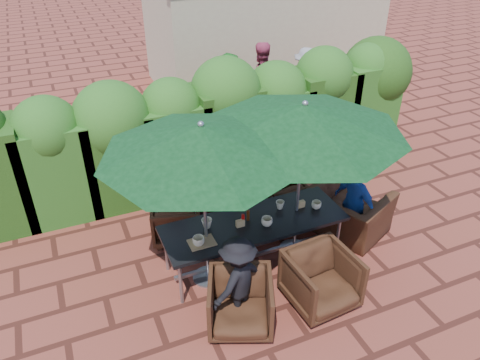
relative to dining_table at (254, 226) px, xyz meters
name	(u,v)px	position (x,y,z in m)	size (l,w,h in m)	color
ground	(253,255)	(0.06, 0.14, -0.68)	(80.00, 80.00, 0.00)	brown
dining_table	(254,226)	(0.00, 0.00, 0.00)	(2.63, 0.90, 0.75)	black
umbrella_left	(202,140)	(-0.73, -0.05, 1.54)	(2.56, 2.56, 2.46)	gray
umbrella_right	(304,118)	(0.69, 0.01, 1.54)	(2.77, 2.77, 2.46)	gray
chair_far_left	(176,217)	(-0.86, 1.02, -0.30)	(0.74, 0.69, 0.76)	black
chair_far_mid	(235,203)	(0.11, 0.97, -0.25)	(0.82, 0.77, 0.85)	black
chair_far_right	(278,196)	(0.87, 0.93, -0.30)	(0.73, 0.68, 0.75)	black
chair_near_left	(240,301)	(-0.64, -0.99, -0.27)	(0.79, 0.74, 0.81)	black
chair_near_right	(322,278)	(0.49, -1.06, -0.25)	(0.83, 0.78, 0.85)	black
chair_end_right	(348,205)	(1.68, 0.09, -0.17)	(1.17, 0.76, 1.02)	black
adult_far_left	(175,200)	(-0.85, 1.04, 0.02)	(0.68, 0.41, 1.39)	white
adult_far_mid	(231,197)	(0.01, 0.89, -0.07)	(0.43, 0.35, 1.21)	#1D459D
adult_far_right	(277,185)	(0.88, 0.99, -0.11)	(0.54, 0.33, 1.13)	black
adult_near_left	(238,280)	(-0.61, -0.86, -0.05)	(0.81, 0.37, 1.26)	black
adult_end_right	(355,203)	(1.66, -0.07, -0.02)	(0.77, 0.38, 1.31)	#1D459D
child_left	(205,205)	(-0.34, 1.12, -0.27)	(0.29, 0.24, 0.81)	#BE4368
child_right	(255,198)	(0.48, 0.97, -0.25)	(0.30, 0.25, 0.85)	#754493
pedestrian_a	(230,93)	(1.40, 4.33, 0.21)	(1.66, 0.59, 1.78)	green
pedestrian_b	(260,81)	(2.29, 4.64, 0.24)	(0.88, 0.54, 1.83)	#BE4368
pedestrian_c	(305,83)	(3.32, 4.33, 0.16)	(1.07, 0.49, 1.67)	gray
cup_a	(199,241)	(-0.88, -0.17, 0.14)	(0.16, 0.16, 0.13)	beige
cup_b	(207,223)	(-0.65, 0.14, 0.14)	(0.15, 0.15, 0.14)	beige
cup_c	(267,222)	(0.13, -0.14, 0.14)	(0.16, 0.16, 0.13)	beige
cup_d	(280,205)	(0.48, 0.15, 0.13)	(0.13, 0.13, 0.12)	beige
cup_e	(316,205)	(0.97, -0.06, 0.13)	(0.15, 0.15, 0.12)	beige
ketchup_bottle	(243,220)	(-0.17, 0.01, 0.16)	(0.04, 0.04, 0.17)	#B20C0A
sauce_bottle	(248,215)	(-0.06, 0.07, 0.16)	(0.04, 0.04, 0.17)	#4C230C
serving_tray	(202,242)	(-0.83, -0.15, 0.08)	(0.35, 0.25, 0.02)	#957048
number_block_left	(240,223)	(-0.22, -0.02, 0.12)	(0.12, 0.06, 0.10)	tan
number_block_right	(301,204)	(0.78, 0.06, 0.12)	(0.12, 0.06, 0.10)	tan
hedge_wall	(193,121)	(-0.06, 2.46, 0.60)	(9.10, 1.60, 2.40)	#19340E
building	(264,22)	(3.56, 7.13, 0.93)	(6.20, 3.08, 3.20)	tan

